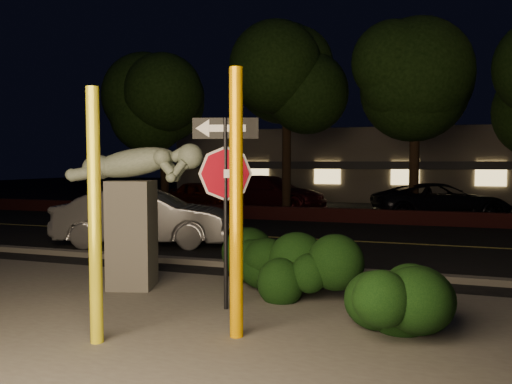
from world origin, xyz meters
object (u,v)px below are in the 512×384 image
(parked_car_red, at_px, (204,196))
(parked_car_darkred, at_px, (269,193))
(yellow_pole_left, at_px, (95,217))
(sculpture, at_px, (134,200))
(silver_sedan, at_px, (145,217))
(signpost, at_px, (225,174))
(yellow_pole_right, at_px, (236,205))
(parked_car_dark, at_px, (441,202))

(parked_car_red, distance_m, parked_car_darkred, 2.92)
(yellow_pole_left, distance_m, sculpture, 2.64)
(silver_sedan, bearing_deg, parked_car_red, -1.02)
(signpost, xyz_separation_m, sculpture, (-1.95, 0.70, -0.46))
(yellow_pole_right, height_order, sculpture, yellow_pole_right)
(signpost, bearing_deg, yellow_pole_left, -134.10)
(yellow_pole_left, height_order, yellow_pole_right, yellow_pole_right)
(sculpture, xyz_separation_m, parked_car_red, (-4.44, 12.78, -0.86))
(yellow_pole_left, relative_size, sculpture, 1.23)
(yellow_pole_left, height_order, parked_car_dark, yellow_pole_left)
(parked_car_darkred, bearing_deg, signpost, -155.24)
(signpost, bearing_deg, parked_car_red, 100.11)
(parked_car_darkred, bearing_deg, yellow_pole_left, -159.90)
(sculpture, height_order, parked_car_dark, sculpture)
(parked_car_red, relative_size, parked_car_darkred, 0.73)
(signpost, height_order, sculpture, signpost)
(signpost, bearing_deg, yellow_pole_right, -77.25)
(sculpture, xyz_separation_m, parked_car_darkred, (-1.82, 14.07, -0.75))
(sculpture, relative_size, parked_car_red, 0.63)
(yellow_pole_right, distance_m, signpost, 1.22)
(signpost, bearing_deg, sculpture, 144.88)
(parked_car_red, xyz_separation_m, parked_car_dark, (9.83, -0.42, 0.03))
(yellow_pole_right, xyz_separation_m, signpost, (-0.55, 1.03, 0.34))
(yellow_pole_right, height_order, silver_sedan, yellow_pole_right)
(yellow_pole_left, distance_m, signpost, 2.04)
(parked_car_dark, bearing_deg, sculpture, 136.80)
(signpost, distance_m, sculpture, 2.13)
(yellow_pole_left, xyz_separation_m, signpost, (0.96, 1.74, 0.47))
(silver_sedan, height_order, parked_car_darkred, parked_car_darkred)
(parked_car_red, bearing_deg, silver_sedan, -135.52)
(silver_sedan, bearing_deg, yellow_pole_right, -156.33)
(yellow_pole_right, bearing_deg, silver_sedan, 129.23)
(parked_car_red, bearing_deg, yellow_pole_right, -124.50)
(signpost, xyz_separation_m, silver_sedan, (-4.11, 4.67, -1.25))
(silver_sedan, bearing_deg, signpost, -154.23)
(silver_sedan, distance_m, parked_car_dark, 11.28)
(yellow_pole_right, relative_size, silver_sedan, 0.73)
(yellow_pole_left, xyz_separation_m, sculpture, (-0.99, 2.45, 0.01))
(parked_car_darkred, bearing_deg, sculpture, -162.19)
(yellow_pole_right, relative_size, parked_car_darkred, 0.61)
(yellow_pole_right, bearing_deg, parked_car_dark, 78.43)
(yellow_pole_left, xyz_separation_m, silver_sedan, (-3.15, 6.41, -0.78))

